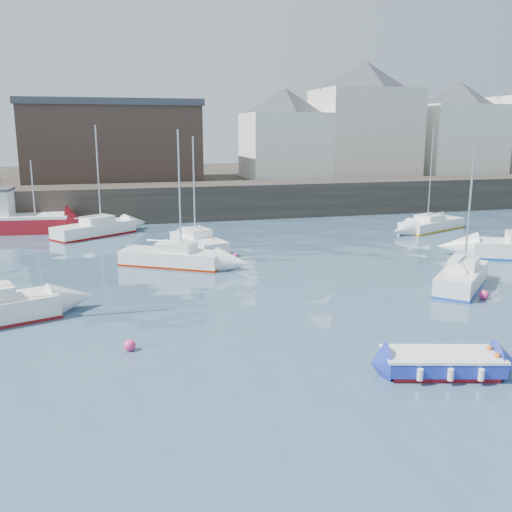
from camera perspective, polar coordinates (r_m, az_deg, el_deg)
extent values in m
plane|color=#2D4760|center=(18.18, 10.18, -12.64)|extent=(220.00, 220.00, 0.00)
cube|color=#28231E|center=(50.70, -6.84, 5.45)|extent=(90.00, 5.00, 3.00)
cube|color=#28231E|center=(68.47, -9.07, 7.12)|extent=(90.00, 32.00, 2.80)
cube|color=beige|center=(63.00, 10.72, 11.98)|extent=(10.00, 8.00, 9.00)
pyramid|color=#3A3D44|center=(63.24, 10.95, 17.33)|extent=(13.36, 13.36, 2.80)
cube|color=white|center=(68.08, 19.41, 10.89)|extent=(9.00, 7.00, 7.50)
pyramid|color=#3A3D44|center=(68.18, 19.72, 15.07)|extent=(11.88, 11.88, 2.45)
cube|color=white|center=(59.21, 2.87, 10.95)|extent=(8.00, 7.00, 6.50)
pyramid|color=#3A3D44|center=(59.25, 2.91, 15.28)|extent=(11.14, 11.14, 2.45)
cube|color=#3D2D26|center=(57.83, -14.16, 10.80)|extent=(16.00, 10.00, 7.00)
cube|color=#3A3D44|center=(57.86, -14.36, 14.56)|extent=(16.40, 10.40, 0.60)
cube|color=maroon|center=(19.59, 18.02, -10.91)|extent=(3.58, 2.21, 0.17)
cube|color=#1C30A9|center=(19.47, 18.08, -10.07)|extent=(3.91, 2.47, 0.46)
cube|color=white|center=(19.37, 18.13, -9.33)|extent=(3.99, 2.52, 0.08)
cube|color=white|center=(19.44, 18.09, -9.87)|extent=(3.09, 1.82, 0.41)
cube|color=#D0AF86|center=(19.40, 18.11, -9.59)|extent=(0.54, 1.12, 0.06)
cylinder|color=white|center=(20.01, 14.73, -9.33)|extent=(0.19, 0.19, 0.36)
cylinder|color=white|center=(18.45, 16.08, -11.33)|extent=(0.19, 0.19, 0.36)
cylinder|color=white|center=(20.26, 17.32, -9.21)|extent=(0.19, 0.19, 0.36)
cylinder|color=white|center=(18.72, 18.89, -11.17)|extent=(0.19, 0.19, 0.36)
cylinder|color=white|center=(20.54, 19.84, -9.09)|extent=(0.19, 0.19, 0.36)
cylinder|color=white|center=(19.03, 21.60, -10.98)|extent=(0.19, 0.19, 0.36)
cube|color=maroon|center=(47.30, -22.98, 2.89)|extent=(8.47, 3.98, 1.12)
cube|color=white|center=(47.20, -23.04, 3.68)|extent=(8.47, 3.98, 0.20)
cylinder|color=silver|center=(46.60, -21.44, 6.38)|extent=(0.10, 0.10, 4.09)
cube|color=white|center=(33.10, -8.41, -0.22)|extent=(6.03, 4.71, 0.89)
cube|color=#8D1B00|center=(33.19, -8.39, -0.86)|extent=(6.09, 4.76, 0.12)
cube|color=white|center=(32.84, -7.98, 0.92)|extent=(2.51, 2.29, 0.49)
cylinder|color=silver|center=(32.24, -7.66, 6.40)|extent=(0.10, 0.10, 6.80)
cube|color=white|center=(29.97, 19.89, -2.13)|extent=(4.91, 4.92, 0.95)
cube|color=#1A48B5|center=(30.07, 19.83, -2.89)|extent=(4.96, 4.97, 0.13)
cube|color=white|center=(30.05, 20.08, -0.66)|extent=(2.20, 2.20, 0.53)
cylinder|color=silver|center=(29.84, 20.57, 4.62)|extent=(0.11, 0.11, 6.05)
cube|color=white|center=(37.06, -5.75, 1.24)|extent=(3.14, 5.80, 0.91)
cube|color=maroon|center=(37.14, -5.73, 0.64)|extent=(3.17, 5.86, 0.12)
cube|color=white|center=(37.18, -5.95, 2.37)|extent=(1.78, 2.21, 0.50)
cylinder|color=silver|center=(37.03, -6.23, 6.90)|extent=(0.10, 0.10, 6.36)
cube|color=white|center=(46.68, 17.16, 3.00)|extent=(6.36, 4.34, 0.79)
cube|color=#CE9E04|center=(46.74, 17.14, 2.59)|extent=(6.43, 4.38, 0.10)
cube|color=white|center=(46.34, 17.00, 3.71)|extent=(2.56, 2.23, 0.44)
cylinder|color=silver|center=(45.72, 17.06, 7.76)|extent=(0.09, 0.09, 7.02)
cube|color=white|center=(43.67, -15.87, 2.55)|extent=(6.17, 5.14, 0.92)
cube|color=#800502|center=(43.74, -15.84, 2.03)|extent=(6.23, 5.19, 0.12)
cube|color=white|center=(43.73, -15.60, 3.53)|extent=(2.61, 2.44, 0.51)
cylinder|color=silver|center=(43.54, -15.52, 7.85)|extent=(0.10, 0.10, 7.07)
sphere|color=#FB3277|center=(21.00, -12.48, -9.20)|extent=(0.42, 0.42, 0.42)
sphere|color=#FB3277|center=(28.48, 21.79, -4.02)|extent=(0.45, 0.45, 0.45)
sphere|color=#FB3277|center=(34.73, -2.11, -0.24)|extent=(0.35, 0.35, 0.35)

